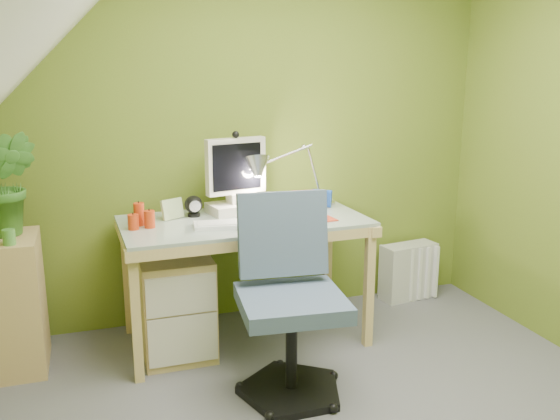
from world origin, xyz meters
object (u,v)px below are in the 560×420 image
object	(u,v)px
monitor	(236,175)
task_chair	(292,298)
side_ledge	(16,303)
desk	(245,280)
desk_lamp	(305,161)
radiator	(408,271)
potted_plant	(7,184)

from	to	relation	value
monitor	task_chair	xyz separation A→B (m)	(0.06, -0.87, -0.48)
side_ledge	task_chair	world-z (taller)	task_chair
desk	desk_lamp	world-z (taller)	desk_lamp
monitor	radiator	xyz separation A→B (m)	(1.30, 0.10, -0.80)
task_chair	potted_plant	bearing A→B (deg)	154.70
side_ledge	monitor	bearing A→B (deg)	5.59
desk	desk_lamp	bearing A→B (deg)	19.92
potted_plant	task_chair	distance (m)	1.63
monitor	side_ledge	bearing A→B (deg)	173.80
potted_plant	monitor	bearing A→B (deg)	3.42
task_chair	radiator	xyz separation A→B (m)	(1.24, 0.97, -0.32)
desk	side_ledge	distance (m)	1.29
radiator	monitor	bearing A→B (deg)	175.79
desk_lamp	task_chair	bearing A→B (deg)	-128.68
side_ledge	desk_lamp	bearing A→B (deg)	4.15
desk_lamp	potted_plant	size ratio (longest dim) A/B	1.05
monitor	radiator	distance (m)	1.53
monitor	task_chair	distance (m)	1.00
side_ledge	desk	bearing A→B (deg)	-2.41
radiator	side_ledge	bearing A→B (deg)	176.38
desk_lamp	desk	bearing A→B (deg)	-172.64
desk_lamp	side_ledge	bearing A→B (deg)	169.71
monitor	desk_lamp	xyz separation A→B (m)	(0.45, 0.00, 0.06)
desk_lamp	potted_plant	xyz separation A→B (m)	(-1.72, -0.08, -0.02)
side_ledge	task_chair	distance (m)	1.54
desk	radiator	size ratio (longest dim) A/B	3.53
side_ledge	potted_plant	size ratio (longest dim) A/B	1.34
desk_lamp	task_chair	world-z (taller)	desk_lamp
desk	side_ledge	size ratio (longest dim) A/B	1.89
side_ledge	task_chair	bearing A→B (deg)	-29.08
desk	potted_plant	distance (m)	1.43
desk_lamp	monitor	bearing A→B (deg)	165.56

